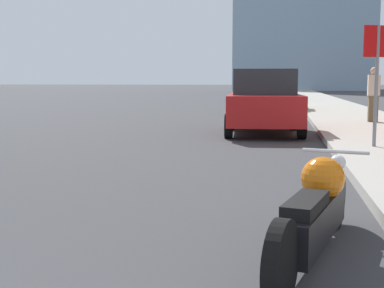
# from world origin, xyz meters

# --- Properties ---
(sidewalk) EXTENTS (3.27, 240.00, 0.15)m
(sidewalk) POSITION_xyz_m (5.41, 40.00, 0.07)
(sidewalk) COLOR #9E998E
(sidewalk) RESTS_ON ground_plane
(motorcycle) EXTENTS (0.93, 2.56, 0.79)m
(motorcycle) POSITION_xyz_m (3.08, 3.70, 0.38)
(motorcycle) COLOR black
(motorcycle) RESTS_ON ground_plane
(parked_car_red) EXTENTS (2.18, 4.02, 1.73)m
(parked_car_red) POSITION_xyz_m (2.33, 13.84, 0.85)
(parked_car_red) COLOR red
(parked_car_red) RESTS_ON ground_plane
(parked_car_yellow) EXTENTS (1.99, 4.56, 1.66)m
(parked_car_yellow) POSITION_xyz_m (2.62, 24.69, 0.83)
(parked_car_yellow) COLOR gold
(parked_car_yellow) RESTS_ON ground_plane
(parked_car_blue) EXTENTS (2.00, 4.55, 1.79)m
(parked_car_blue) POSITION_xyz_m (2.76, 37.42, 0.90)
(parked_car_blue) COLOR #1E3899
(parked_car_blue) RESTS_ON ground_plane
(parked_car_white) EXTENTS (2.09, 3.95, 1.54)m
(parked_car_white) POSITION_xyz_m (2.71, 49.89, 0.79)
(parked_car_white) COLOR silver
(parked_car_white) RESTS_ON ground_plane
(parked_car_black) EXTENTS (2.05, 3.84, 1.56)m
(parked_car_black) POSITION_xyz_m (2.47, 60.58, 0.80)
(parked_car_black) COLOR black
(parked_car_black) RESTS_ON ground_plane
(stop_sign) EXTENTS (0.57, 0.26, 2.33)m
(stop_sign) POSITION_xyz_m (4.59, 10.18, 1.73)
(stop_sign) COLOR slate
(stop_sign) RESTS_ON sidewalk
(pedestrian) EXTENTS (0.36, 0.24, 1.70)m
(pedestrian) POSITION_xyz_m (5.63, 16.75, 1.02)
(pedestrian) COLOR brown
(pedestrian) RESTS_ON sidewalk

